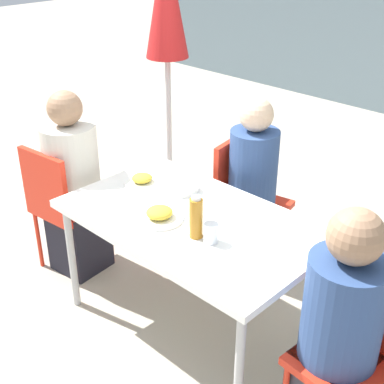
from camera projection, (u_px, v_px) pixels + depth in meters
The scene contains 14 objects.
ground_plane at pixel (192, 324), 3.17m from camera, with size 24.00×24.00×0.00m, color #B2A893.
dining_table at pixel (192, 226), 2.86m from camera, with size 1.41×0.85×0.73m.
chair_left at pixel (60, 201), 3.42m from camera, with size 0.44×0.44×0.89m.
person_left at pixel (74, 190), 3.42m from camera, with size 0.35×0.35×1.24m.
chair_right at pixel (359, 342), 2.29m from camera, with size 0.44×0.44×0.89m.
person_right at pixel (339, 338), 2.26m from camera, with size 0.34×0.34×1.19m.
chair_far at pixel (244, 194), 3.51m from camera, with size 0.46×0.46×0.89m.
person_far at pixel (252, 193), 3.40m from camera, with size 0.32×0.32×1.21m.
closed_umbrella at pixel (167, 14), 3.89m from camera, with size 0.36×0.36×2.07m.
plate_0 at pixel (160, 215), 2.80m from camera, with size 0.25×0.25×0.07m.
plate_1 at pixel (142, 180), 3.17m from camera, with size 0.22×0.22×0.06m.
bottle at pixel (196, 218), 2.61m from camera, with size 0.07×0.07×0.23m.
drinking_cup at pixel (211, 233), 2.59m from camera, with size 0.07×0.07×0.10m.
salad_bowl at pixel (183, 187), 3.08m from camera, with size 0.18×0.18×0.05m.
Camera 1 is at (1.70, -1.76, 2.16)m, focal length 50.00 mm.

